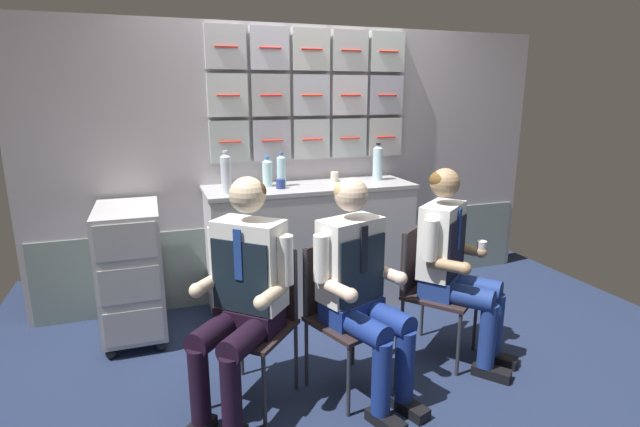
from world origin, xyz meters
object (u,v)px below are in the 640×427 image
at_px(folding_chair_left, 259,307).
at_px(crew_member_by_counter, 454,259).
at_px(crew_member_right, 361,283).
at_px(coffee_cup_spare, 334,176).
at_px(service_trolley, 132,269).
at_px(folding_chair_by_counter, 427,278).
at_px(folding_chair_right, 340,301).
at_px(crew_member_left, 242,288).
at_px(sparkling_bottle_green, 267,172).

height_order(folding_chair_left, crew_member_by_counter, crew_member_by_counter).
xyz_separation_m(crew_member_right, coffee_cup_spare, (0.35, 1.32, 0.35)).
distance_m(service_trolley, crew_member_by_counter, 2.12).
distance_m(folding_chair_by_counter, coffee_cup_spare, 1.17).
bearing_deg(folding_chair_right, crew_member_by_counter, 1.23).
relative_size(crew_member_by_counter, coffee_cup_spare, 15.91).
relative_size(service_trolley, crew_member_left, 0.74).
relative_size(service_trolley, crew_member_by_counter, 0.75).
distance_m(crew_member_right, crew_member_by_counter, 0.71).
bearing_deg(folding_chair_right, crew_member_left, -174.27).
distance_m(sparkling_bottle_green, coffee_cup_spare, 0.55).
relative_size(crew_member_right, folding_chair_by_counter, 1.47).
height_order(crew_member_right, coffee_cup_spare, crew_member_right).
relative_size(folding_chair_left, crew_member_by_counter, 0.68).
relative_size(crew_member_right, coffee_cup_spare, 15.98).
bearing_deg(crew_member_right, sparkling_bottle_green, 98.45).
height_order(sparkling_bottle_green, coffee_cup_spare, sparkling_bottle_green).
bearing_deg(crew_member_right, service_trolley, 136.46).
relative_size(crew_member_left, folding_chair_by_counter, 1.50).
xyz_separation_m(folding_chair_left, crew_member_by_counter, (1.20, -0.05, 0.15)).
height_order(crew_member_left, crew_member_by_counter, crew_member_left).
distance_m(crew_member_by_counter, coffee_cup_spare, 1.25).
height_order(folding_chair_left, crew_member_right, crew_member_right).
xyz_separation_m(service_trolley, crew_member_right, (1.19, -1.13, 0.17)).
bearing_deg(service_trolley, sparkling_bottle_green, 9.71).
distance_m(service_trolley, folding_chair_left, 1.14).
xyz_separation_m(service_trolley, folding_chair_left, (0.68, -0.91, 0.01)).
relative_size(folding_chair_left, sparkling_bottle_green, 3.69).
bearing_deg(coffee_cup_spare, folding_chair_left, -127.81).
distance_m(service_trolley, folding_chair_by_counter, 1.96).
relative_size(crew_member_right, sparkling_bottle_green, 5.43).
bearing_deg(folding_chair_right, service_trolley, 139.28).
relative_size(crew_member_by_counter, sparkling_bottle_green, 5.41).
relative_size(service_trolley, coffee_cup_spare, 12.01).
relative_size(crew_member_left, sparkling_bottle_green, 5.53).
height_order(crew_member_left, folding_chair_by_counter, crew_member_left).
xyz_separation_m(service_trolley, folding_chair_by_counter, (1.78, -0.83, 0.01)).
bearing_deg(crew_member_right, folding_chair_left, 157.14).
relative_size(folding_chair_by_counter, coffee_cup_spare, 10.84).
relative_size(crew_member_right, crew_member_by_counter, 1.00).
relative_size(folding_chair_right, crew_member_right, 0.68).
bearing_deg(crew_member_by_counter, coffee_cup_spare, 106.70).
relative_size(service_trolley, crew_member_right, 0.75).
height_order(crew_member_left, coffee_cup_spare, crew_member_left).
height_order(folding_chair_left, sparkling_bottle_green, sparkling_bottle_green).
relative_size(service_trolley, folding_chair_right, 1.11).
bearing_deg(crew_member_left, coffee_cup_spare, 51.71).
bearing_deg(folding_chair_by_counter, folding_chair_left, -175.79).
xyz_separation_m(service_trolley, crew_member_left, (0.57, -1.03, 0.19)).
distance_m(service_trolley, crew_member_left, 1.19).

